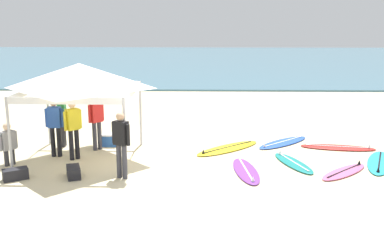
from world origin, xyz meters
name	(u,v)px	position (x,y,z in m)	size (l,w,h in m)	color
ground_plane	(163,171)	(0.00, 0.00, 0.00)	(80.00, 80.00, 0.00)	beige
sea	(192,60)	(0.00, 31.30, 0.05)	(80.00, 36.00, 0.10)	teal
canopy_tent	(80,76)	(-2.39, 1.11, 2.39)	(3.07, 3.07, 2.75)	#B7B7BC
surfboard_purple	(246,171)	(2.20, 0.00, 0.04)	(0.80, 2.19, 0.19)	purple
surfboard_blue	(283,142)	(3.66, 2.80, 0.04)	(2.07, 1.97, 0.19)	blue
surfboard_pink	(344,172)	(4.78, -0.02, 0.04)	(1.73, 1.66, 0.19)	pink
surfboard_teal	(293,163)	(3.58, 0.70, 0.04)	(1.09, 2.01, 0.19)	#19847F
surfboard_cyan	(379,163)	(5.99, 0.78, 0.04)	(1.47, 2.38, 0.19)	#23B2CC
surfboard_yellow	(228,148)	(1.83, 2.10, 0.04)	(2.30, 2.14, 0.19)	yellow
surfboard_red	(338,147)	(5.28, 2.27, 0.04)	(2.32, 0.97, 0.19)	red
person_green	(62,116)	(-3.35, 2.33, 0.99)	(0.25, 0.55, 1.71)	#2D2D33
person_blue	(55,124)	(-3.23, 1.25, 0.99)	(0.55, 0.22, 1.71)	black
person_red	(96,118)	(-2.19, 1.97, 0.99)	(0.41, 0.43, 1.71)	#383842
person_yellow	(73,126)	(-2.62, 0.99, 0.99)	(0.42, 0.41, 1.71)	black
person_black	(121,140)	(-0.99, -0.53, 0.99)	(0.49, 0.37, 1.71)	#383842
person_grey	(8,142)	(-4.27, 0.42, 0.66)	(0.39, 0.46, 1.20)	#2D2D33
gear_bag_near_tent	(74,172)	(-2.24, -0.51, 0.14)	(0.60, 0.32, 0.28)	#232328
gear_bag_by_pole	(15,174)	(-3.65, -0.70, 0.14)	(0.60, 0.32, 0.28)	#232328
cooler_box	(110,140)	(-1.90, 2.41, 0.20)	(0.50, 0.36, 0.39)	#2D60B7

